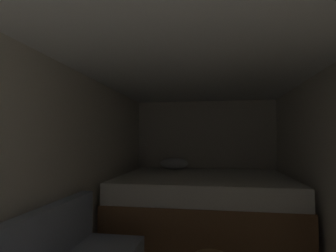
# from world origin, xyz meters

# --- Properties ---
(wall_back) EXTENTS (2.60, 0.05, 1.98)m
(wall_back) POSITION_xyz_m (0.00, 4.79, 0.99)
(wall_back) COLOR beige
(wall_back) RESTS_ON ground
(wall_left) EXTENTS (0.05, 5.27, 1.98)m
(wall_left) POSITION_xyz_m (-1.28, 2.13, 0.99)
(wall_left) COLOR beige
(wall_left) RESTS_ON ground
(ceiling_slab) EXTENTS (2.60, 5.27, 0.05)m
(ceiling_slab) POSITION_xyz_m (0.00, 2.13, 2.01)
(ceiling_slab) COLOR white
(ceiling_slab) RESTS_ON wall_left
(bed) EXTENTS (2.38, 1.95, 0.95)m
(bed) POSITION_xyz_m (-0.00, 3.74, 0.38)
(bed) COLOR brown
(bed) RESTS_ON ground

